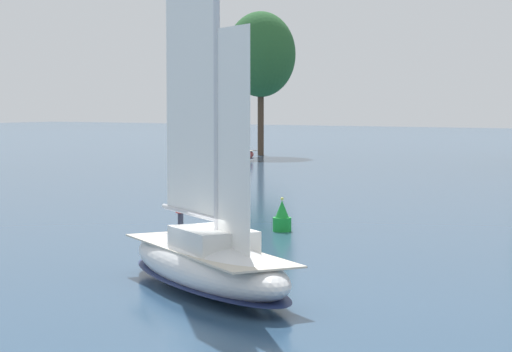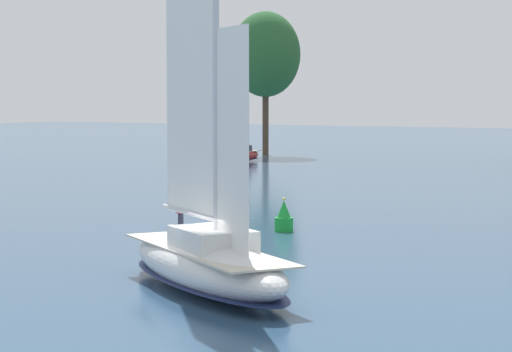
# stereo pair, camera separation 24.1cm
# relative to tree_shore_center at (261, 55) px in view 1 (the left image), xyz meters

# --- Properties ---
(ground_plane) EXTENTS (400.00, 400.00, 0.00)m
(ground_plane) POSITION_rel_tree_shore_center_xyz_m (43.10, -71.37, -11.63)
(ground_plane) COLOR #2D4C6B
(tree_shore_center) EXTENTS (8.07, 8.07, 16.61)m
(tree_shore_center) POSITION_rel_tree_shore_center_xyz_m (0.00, 0.00, 0.00)
(tree_shore_center) COLOR #4C3828
(tree_shore_center) RESTS_ON ground
(sailboat_main) EXTENTS (10.48, 7.86, 14.36)m
(sailboat_main) POSITION_rel_tree_shore_center_xyz_m (43.11, -71.38, -10.50)
(sailboat_main) COLOR silver
(sailboat_main) RESTS_ON ground
(sailboat_moored_near_marina) EXTENTS (3.53, 8.67, 11.58)m
(sailboat_moored_near_marina) POSITION_rel_tree_shore_center_xyz_m (5.44, -13.72, -10.69)
(sailboat_moored_near_marina) COLOR maroon
(sailboat_moored_near_marina) RESTS_ON ground
(channel_buoy) EXTENTS (0.89, 0.89, 1.65)m
(channel_buoy) POSITION_rel_tree_shore_center_xyz_m (37.32, -57.02, -10.99)
(channel_buoy) COLOR green
(channel_buoy) RESTS_ON ground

